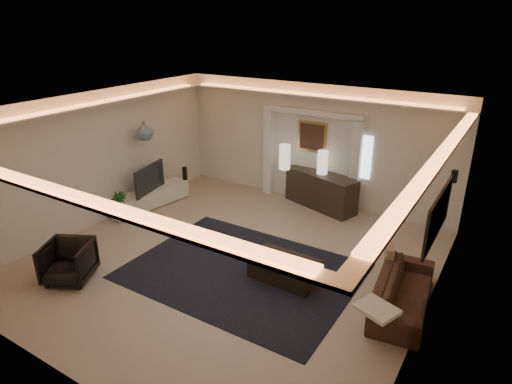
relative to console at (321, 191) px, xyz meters
The scene contains 33 objects.
floor 3.30m from the console, 97.00° to the right, with size 7.00×7.00×0.00m, color tan.
ceiling 4.12m from the console, 97.00° to the right, with size 7.00×7.00×0.00m, color white.
wall_back 1.15m from the console, 147.95° to the left, with size 7.00×7.00×0.00m, color beige.
wall_front 6.84m from the console, 93.38° to the right, with size 7.00×7.00×0.00m, color beige.
wall_left 5.18m from the console, 140.19° to the right, with size 7.00×7.00×0.00m, color beige.
wall_right 4.61m from the console, 46.35° to the right, with size 7.00×7.00×0.00m, color beige.
cove_soffit 3.96m from the console, 97.00° to the right, with size 7.00×7.00×0.04m, color silver.
daylight_slit 1.36m from the console, 13.60° to the left, with size 0.25×0.03×1.00m, color white.
area_rug 3.47m from the console, 89.99° to the right, with size 4.00×3.00×0.01m, color black.
pilaster_left 1.71m from the console, behind, with size 0.22×0.20×2.20m, color silver.
pilaster_right 1.04m from the console, 11.30° to the left, with size 0.22×0.20×2.20m, color silver.
alcove_header 1.90m from the console, 159.41° to the left, with size 2.52×0.20×0.12m, color silver.
painting_frame 1.33m from the console, 151.14° to the left, with size 0.74×0.04×0.74m, color tan.
painting_canvas 1.33m from the console, 153.97° to the left, with size 0.62×0.02×0.62m, color #4C2D1E.
art_panel_frame 4.45m from the console, 43.85° to the right, with size 0.04×1.64×0.74m, color black.
art_panel_gold 4.43m from the console, 44.08° to the right, with size 0.02×1.50×0.62m, color tan.
wall_sconce 3.41m from the console, 19.41° to the right, with size 0.12×0.12×0.22m, color black.
wall_niche 4.44m from the console, 154.27° to the right, with size 0.10×0.55×0.04m, color silver.
console is the anchor object (origin of this frame).
lamp_left 1.16m from the console, 169.18° to the right, with size 0.27×0.27×0.61m, color #F7ECCC.
lamp_right 0.69m from the console, ahead, with size 0.25×0.25×0.56m, color white.
media_ledge 4.17m from the console, 148.33° to the right, with size 0.53×2.10×0.39m, color beige.
tv 4.22m from the console, 147.64° to the right, with size 0.15×1.15×0.66m, color black.
figurine 3.49m from the console, 160.91° to the right, with size 0.12×0.12×0.33m, color black.
ginger_jar 4.40m from the console, 148.93° to the right, with size 0.41×0.41×0.43m, color #4F5D75.
plant 4.72m from the console, 138.76° to the right, with size 0.37×0.37×0.66m, color #173F13.
sofa 4.05m from the console, 47.15° to the right, with size 0.77×1.98×0.58m, color #311A0E.
throw_blanket 4.78m from the console, 56.70° to the right, with size 0.54×0.44×0.06m, color beige.
throw_pillow 3.39m from the console, 46.05° to the right, with size 0.12×0.39×0.39m, color #9B7553.
coffee_table 3.37m from the console, 76.69° to the right, with size 1.16×0.63×0.43m, color black.
bowl 3.59m from the console, 80.69° to the right, with size 0.35×0.35×0.09m, color #46251A.
magazine 3.83m from the console, 69.30° to the right, with size 0.21×0.15×0.03m, color white.
armchair 5.81m from the console, 114.80° to the right, with size 0.77×0.79×0.72m, color black.
Camera 1 is at (4.26, -5.93, 4.36)m, focal length 30.81 mm.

